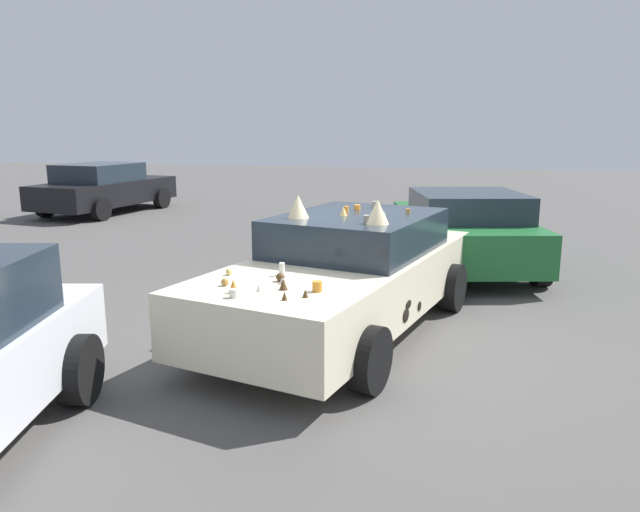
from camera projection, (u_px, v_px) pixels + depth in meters
The scene contains 4 objects.
ground_plane at pixel (345, 331), 7.13m from camera, with size 60.00×60.00×0.00m, color #514F4C.
art_car_decorated at pixel (347, 273), 7.04m from camera, with size 4.84×2.80×1.62m.
parked_sedan_behind_left at pixel (463, 229), 10.15m from camera, with size 4.30×2.76×1.34m.
parked_sedan_behind_right at pixel (104, 188), 16.94m from camera, with size 4.52×2.43×1.40m.
Camera 1 is at (-6.66, -1.31, 2.37)m, focal length 33.69 mm.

